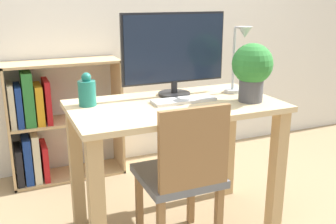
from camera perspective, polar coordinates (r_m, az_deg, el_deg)
The scene contains 8 objects.
desk at distance 2.16m, azimuth 1.04°, elevation -3.09°, with size 1.12×0.62×0.77m.
monitor at distance 2.23m, azimuth 0.91°, elevation 8.89°, with size 0.62×0.19×0.47m.
keyboard at distance 2.14m, azimuth 2.29°, elevation 1.71°, with size 0.35×0.12×0.02m.
vase at distance 2.09m, azimuth -11.67°, elevation 2.91°, with size 0.09×0.09×0.18m.
desk_lamp at distance 2.29m, azimuth 10.33°, elevation 8.35°, with size 0.10×0.19×0.39m.
potted_plant at distance 2.16m, azimuth 12.12°, elevation 6.24°, with size 0.22×0.22×0.32m.
chair at distance 2.02m, azimuth 2.16°, elevation -8.87°, with size 0.40×0.40×0.83m.
bookshelf at distance 2.97m, azimuth -17.48°, elevation -1.76°, with size 0.81×0.28×0.88m.
Camera 1 is at (-0.83, -1.86, 1.32)m, focal length 42.00 mm.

